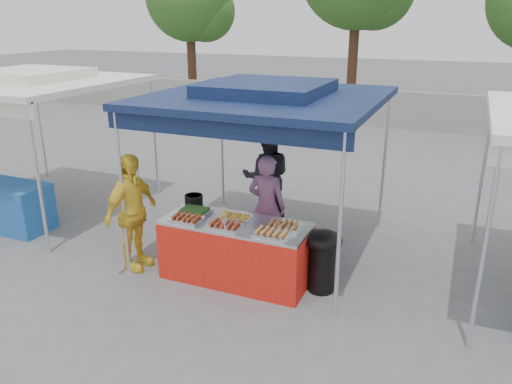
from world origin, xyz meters
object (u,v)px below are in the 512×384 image
at_px(vendor_table, 236,251).
at_px(wok_burner, 322,256).
at_px(helper_man, 267,177).
at_px(cooking_pot, 194,200).
at_px(vendor_woman, 267,207).
at_px(customer_person, 132,213).

xyz_separation_m(vendor_table, wok_burner, (1.16, 0.17, 0.08)).
bearing_deg(wok_burner, vendor_table, -174.87).
bearing_deg(wok_burner, helper_man, 127.00).
height_order(cooking_pot, wok_burner, cooking_pot).
bearing_deg(helper_man, wok_burner, 107.70).
distance_m(cooking_pot, vendor_woman, 1.07).
relative_size(wok_burner, helper_man, 0.49).
distance_m(wok_burner, helper_man, 2.35).
bearing_deg(cooking_pot, customer_person, -137.32).
distance_m(cooking_pot, customer_person, 0.89).
distance_m(vendor_table, wok_burner, 1.18).
height_order(vendor_table, cooking_pot, cooking_pot).
height_order(cooking_pot, helper_man, helper_man).
bearing_deg(vendor_table, vendor_woman, 82.67).
bearing_deg(wok_burner, vendor_woman, 144.10).
relative_size(wok_burner, customer_person, 0.50).
xyz_separation_m(vendor_table, cooking_pot, (-0.83, 0.35, 0.50)).
bearing_deg(helper_man, vendor_table, 77.25).
xyz_separation_m(helper_man, customer_person, (-1.16, -2.20, -0.02)).
relative_size(vendor_woman, customer_person, 0.93).
distance_m(vendor_woman, helper_man, 1.18).
height_order(vendor_woman, helper_man, helper_man).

